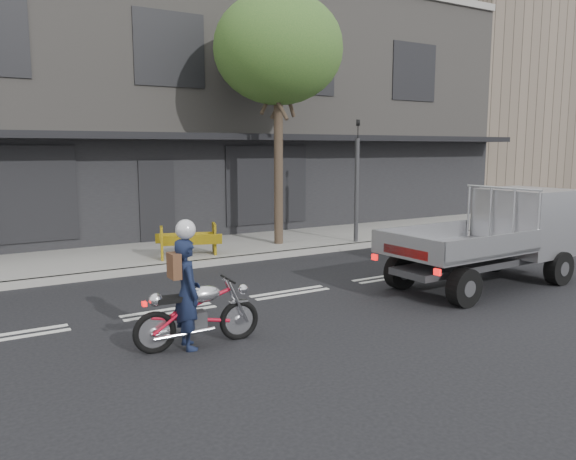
{
  "coord_description": "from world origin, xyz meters",
  "views": [
    {
      "loc": [
        -5.43,
        -8.88,
        2.74
      ],
      "look_at": [
        0.26,
        0.5,
        1.13
      ],
      "focal_mm": 35.0,
      "sensor_mm": 36.0,
      "label": 1
    }
  ],
  "objects_px": {
    "motorcycle": "(198,312)",
    "rider": "(187,294)",
    "construction_barrier": "(192,241)",
    "traffic_light_pole": "(357,188)",
    "street_tree": "(278,50)",
    "flatbed_ute": "(514,227)"
  },
  "relations": [
    {
      "from": "motorcycle",
      "to": "construction_barrier",
      "type": "bearing_deg",
      "value": 73.39
    },
    {
      "from": "street_tree",
      "to": "rider",
      "type": "height_order",
      "value": "street_tree"
    },
    {
      "from": "construction_barrier",
      "to": "traffic_light_pole",
      "type": "bearing_deg",
      "value": -1.79
    },
    {
      "from": "flatbed_ute",
      "to": "rider",
      "type": "bearing_deg",
      "value": -179.98
    },
    {
      "from": "motorcycle",
      "to": "rider",
      "type": "bearing_deg",
      "value": -175.85
    },
    {
      "from": "rider",
      "to": "street_tree",
      "type": "bearing_deg",
      "value": -35.38
    },
    {
      "from": "street_tree",
      "to": "motorcycle",
      "type": "relative_size",
      "value": 3.72
    },
    {
      "from": "street_tree",
      "to": "motorcycle",
      "type": "height_order",
      "value": "street_tree"
    },
    {
      "from": "traffic_light_pole",
      "to": "rider",
      "type": "height_order",
      "value": "traffic_light_pole"
    },
    {
      "from": "motorcycle",
      "to": "flatbed_ute",
      "type": "distance_m",
      "value": 7.13
    },
    {
      "from": "street_tree",
      "to": "flatbed_ute",
      "type": "xyz_separation_m",
      "value": [
        2.3,
        -5.71,
        -4.15
      ]
    },
    {
      "from": "motorcycle",
      "to": "rider",
      "type": "height_order",
      "value": "rider"
    },
    {
      "from": "motorcycle",
      "to": "rider",
      "type": "relative_size",
      "value": 1.18
    },
    {
      "from": "rider",
      "to": "flatbed_ute",
      "type": "xyz_separation_m",
      "value": [
        7.25,
        0.28,
        0.36
      ]
    },
    {
      "from": "flatbed_ute",
      "to": "construction_barrier",
      "type": "distance_m",
      "value": 7.16
    },
    {
      "from": "street_tree",
      "to": "flatbed_ute",
      "type": "height_order",
      "value": "street_tree"
    },
    {
      "from": "flatbed_ute",
      "to": "construction_barrier",
      "type": "height_order",
      "value": "flatbed_ute"
    },
    {
      "from": "traffic_light_pole",
      "to": "motorcycle",
      "type": "xyz_separation_m",
      "value": [
        -6.8,
        -5.14,
        -1.17
      ]
    },
    {
      "from": "street_tree",
      "to": "flatbed_ute",
      "type": "bearing_deg",
      "value": -68.07
    },
    {
      "from": "traffic_light_pole",
      "to": "construction_barrier",
      "type": "relative_size",
      "value": 2.45
    },
    {
      "from": "motorcycle",
      "to": "flatbed_ute",
      "type": "bearing_deg",
      "value": 6.47
    },
    {
      "from": "flatbed_ute",
      "to": "street_tree",
      "type": "bearing_deg",
      "value": 109.69
    }
  ]
}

